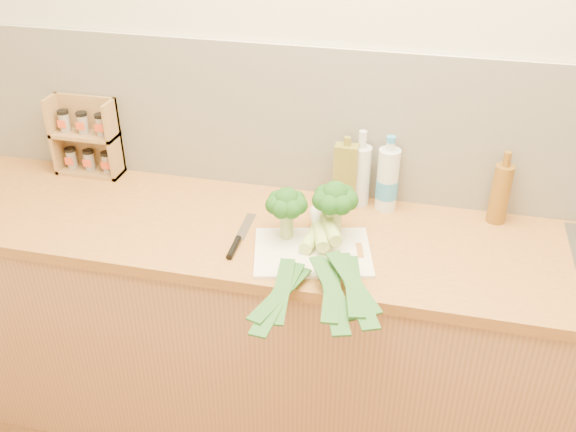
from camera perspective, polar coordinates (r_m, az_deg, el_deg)
name	(u,v)px	position (r m, az deg, el deg)	size (l,w,h in m)	color
room_shell	(356,127)	(2.25, 6.08, 7.88)	(3.50, 3.50, 3.50)	beige
counter	(334,339)	(2.40, 4.11, -10.89)	(3.20, 0.62, 0.90)	tan
chopping_board	(312,252)	(2.03, 2.19, -3.22)	(0.37, 0.27, 0.01)	white
broccoli_left	(287,204)	(2.03, -0.13, 1.05)	(0.13, 0.14, 0.18)	#97AB64
broccoli_right	(335,200)	(2.04, 4.20, 1.46)	(0.15, 0.15, 0.20)	#97AB64
leek_front	(306,247)	(2.01, 1.63, -2.79)	(0.13, 0.71, 0.04)	white
leek_mid	(324,252)	(1.96, 3.21, -3.17)	(0.23, 0.61, 0.04)	white
leek_back	(336,242)	(1.97, 4.32, -2.31)	(0.30, 0.63, 0.04)	white
chefs_knife	(237,242)	(2.08, -4.56, -2.33)	(0.04, 0.28, 0.02)	silver
spice_rack	(88,140)	(2.58, -17.37, 6.44)	(0.25, 0.10, 0.30)	#A87A48
oil_tin	(345,176)	(2.24, 5.12, 3.60)	(0.08, 0.05, 0.27)	olive
glass_bottle	(360,174)	(2.26, 6.45, 3.70)	(0.07, 0.07, 0.28)	silver
amber_bottle	(500,193)	(2.26, 18.36, 1.98)	(0.06, 0.06, 0.26)	brown
water_bottle	(387,181)	(2.25, 8.82, 3.08)	(0.08, 0.08, 0.26)	silver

